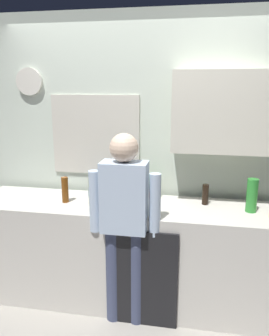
{
  "coord_description": "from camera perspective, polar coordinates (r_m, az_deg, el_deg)",
  "views": [
    {
      "loc": [
        0.53,
        -2.44,
        1.95
      ],
      "look_at": [
        0.03,
        0.25,
        1.27
      ],
      "focal_mm": 36.12,
      "sensor_mm": 36.0,
      "label": 1
    }
  ],
  "objects": [
    {
      "name": "dishwasher_panel",
      "position": [
        2.88,
        1.44,
        -18.3
      ],
      "size": [
        0.56,
        0.02,
        0.84
      ],
      "primitive_type": "cube",
      "color": "black",
      "rests_on": "ground_plane"
    },
    {
      "name": "potted_plant",
      "position": [
        3.12,
        2.86,
        -2.67
      ],
      "size": [
        0.15,
        0.15,
        0.23
      ],
      "color": "#9E5638",
      "rests_on": "kitchen_counter"
    },
    {
      "name": "back_wall_assembly",
      "position": [
        3.22,
        2.39,
        3.37
      ],
      "size": [
        4.46,
        0.42,
        2.6
      ],
      "color": "silver",
      "rests_on": "ground_plane"
    },
    {
      "name": "coffee_maker",
      "position": [
        2.79,
        -4.61,
        -4.43
      ],
      "size": [
        0.2,
        0.2,
        0.33
      ],
      "color": "black",
      "rests_on": "kitchen_counter"
    },
    {
      "name": "bottle_red_vinegar",
      "position": [
        2.82,
        0.22,
        -4.95
      ],
      "size": [
        0.06,
        0.06,
        0.22
      ],
      "primitive_type": "cylinder",
      "color": "maroon",
      "rests_on": "kitchen_counter"
    },
    {
      "name": "ground_plane",
      "position": [
        3.17,
        -1.57,
        -24.13
      ],
      "size": [
        8.0,
        8.0,
        0.0
      ],
      "primitive_type": "plane",
      "color": "#9E998E"
    },
    {
      "name": "kitchen_counter",
      "position": [
        3.16,
        -0.47,
        -14.16
      ],
      "size": [
        2.86,
        0.64,
        0.93
      ],
      "primitive_type": "cube",
      "color": "beige",
      "rests_on": "ground_plane"
    },
    {
      "name": "mixing_bowl",
      "position": [
        3.21,
        -5.86,
        -3.96
      ],
      "size": [
        0.22,
        0.22,
        0.08
      ],
      "primitive_type": "cylinder",
      "color": "#4C72A5",
      "rests_on": "kitchen_counter"
    },
    {
      "name": "person_at_sink",
      "position": [
        2.69,
        -1.7,
        -8.0
      ],
      "size": [
        0.57,
        0.22,
        1.6
      ],
      "rotation": [
        0.0,
        0.0,
        -0.08
      ],
      "color": "#3F4766",
      "rests_on": "ground_plane"
    },
    {
      "name": "bottle_olive_oil",
      "position": [
        2.94,
        -7.18,
        -3.96
      ],
      "size": [
        0.06,
        0.06,
        0.25
      ],
      "primitive_type": "cylinder",
      "color": "olive",
      "rests_on": "kitchen_counter"
    },
    {
      "name": "bottle_amber_beer",
      "position": [
        3.06,
        -11.64,
        -3.61
      ],
      "size": [
        0.06,
        0.06,
        0.23
      ],
      "primitive_type": "cylinder",
      "color": "brown",
      "rests_on": "kitchen_counter"
    },
    {
      "name": "bottle_clear_soda",
      "position": [
        2.93,
        19.21,
        -4.39
      ],
      "size": [
        0.09,
        0.09,
        0.28
      ],
      "primitive_type": "cylinder",
      "color": "#2D8C33",
      "rests_on": "kitchen_counter"
    },
    {
      "name": "bottle_dark_sauce",
      "position": [
        3.02,
        11.87,
        -4.39
      ],
      "size": [
        0.06,
        0.06,
        0.18
      ],
      "primitive_type": "cylinder",
      "color": "black",
      "rests_on": "kitchen_counter"
    }
  ]
}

